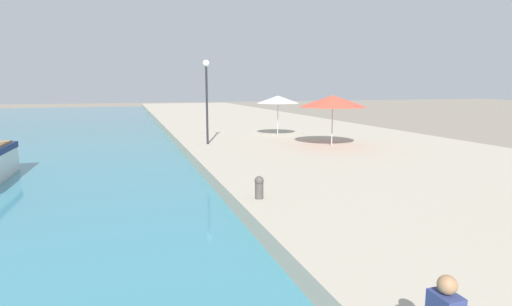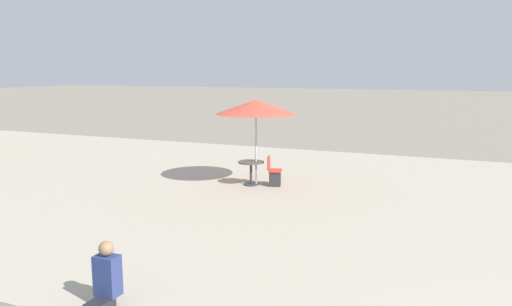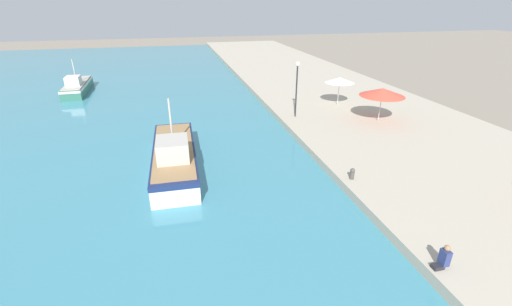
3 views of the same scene
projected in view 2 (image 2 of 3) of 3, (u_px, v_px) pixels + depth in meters
cafe_umbrella_pink at (256, 107)px, 15.10m from camera, size 2.48×2.48×2.64m
cafe_table at (251, 168)px, 15.37m from camera, size 0.80×0.80×0.74m
cafe_chair_left at (274, 175)px, 15.31m from camera, size 0.50×0.52×0.91m
person_at_quay at (106, 278)px, 7.47m from camera, size 0.55×0.36×1.01m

